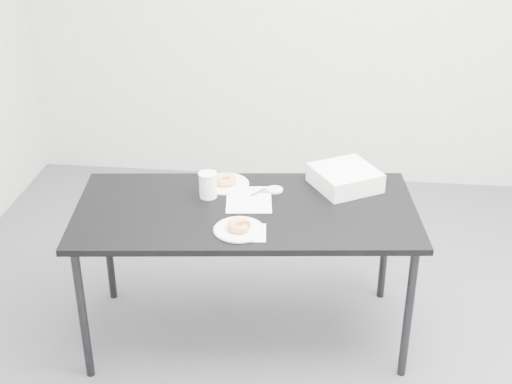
# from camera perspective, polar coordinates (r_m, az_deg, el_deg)

# --- Properties ---
(floor) EXTENTS (4.00, 4.00, 0.00)m
(floor) POSITION_cam_1_polar(r_m,az_deg,el_deg) (3.83, 1.37, -11.89)
(floor) COLOR #49494E
(floor) RESTS_ON ground
(wall_back) EXTENTS (4.00, 0.02, 2.70)m
(wall_back) POSITION_cam_1_polar(r_m,az_deg,el_deg) (5.08, 3.64, 15.11)
(wall_back) COLOR silver
(wall_back) RESTS_ON floor
(table) EXTENTS (1.74, 0.97, 0.76)m
(table) POSITION_cam_1_polar(r_m,az_deg,el_deg) (3.50, -0.82, -2.11)
(table) COLOR black
(table) RESTS_ON floor
(scorecard) EXTENTS (0.25, 0.31, 0.00)m
(scorecard) POSITION_cam_1_polar(r_m,az_deg,el_deg) (3.55, -0.57, -0.60)
(scorecard) COLOR white
(scorecard) RESTS_ON table
(logo_patch) EXTENTS (0.05, 0.05, 0.00)m
(logo_patch) POSITION_cam_1_polar(r_m,az_deg,el_deg) (3.63, 0.70, 0.10)
(logo_patch) COLOR green
(logo_patch) RESTS_ON scorecard
(pen) EXTENTS (0.09, 0.11, 0.01)m
(pen) POSITION_cam_1_polar(r_m,az_deg,el_deg) (3.62, 0.39, 0.07)
(pen) COLOR #0C855A
(pen) RESTS_ON scorecard
(napkin) EXTENTS (0.18, 0.18, 0.00)m
(napkin) POSITION_cam_1_polar(r_m,az_deg,el_deg) (3.26, -0.66, -3.27)
(napkin) COLOR white
(napkin) RESTS_ON table
(plate_near) EXTENTS (0.24, 0.24, 0.01)m
(plate_near) POSITION_cam_1_polar(r_m,az_deg,el_deg) (3.28, -1.36, -3.03)
(plate_near) COLOR white
(plate_near) RESTS_ON napkin
(donut_near) EXTENTS (0.12, 0.12, 0.04)m
(donut_near) POSITION_cam_1_polar(r_m,az_deg,el_deg) (3.27, -1.36, -2.70)
(donut_near) COLOR #CB8740
(donut_near) RESTS_ON plate_near
(plate_far) EXTENTS (0.25, 0.25, 0.01)m
(plate_far) POSITION_cam_1_polar(r_m,az_deg,el_deg) (3.70, -2.47, 0.66)
(plate_far) COLOR white
(plate_far) RESTS_ON table
(donut_far) EXTENTS (0.12, 0.12, 0.04)m
(donut_far) POSITION_cam_1_polar(r_m,az_deg,el_deg) (3.69, -2.48, 0.97)
(donut_far) COLOR #CB8740
(donut_far) RESTS_ON plate_far
(coffee_cup) EXTENTS (0.09, 0.09, 0.13)m
(coffee_cup) POSITION_cam_1_polar(r_m,az_deg,el_deg) (3.55, -3.86, 0.57)
(coffee_cup) COLOR white
(coffee_cup) RESTS_ON table
(cup_lid) EXTENTS (0.08, 0.08, 0.01)m
(cup_lid) POSITION_cam_1_polar(r_m,az_deg,el_deg) (3.63, 1.52, 0.18)
(cup_lid) COLOR white
(cup_lid) RESTS_ON table
(bakery_box) EXTENTS (0.41, 0.41, 0.10)m
(bakery_box) POSITION_cam_1_polar(r_m,az_deg,el_deg) (3.68, 7.13, 1.14)
(bakery_box) COLOR white
(bakery_box) RESTS_ON table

